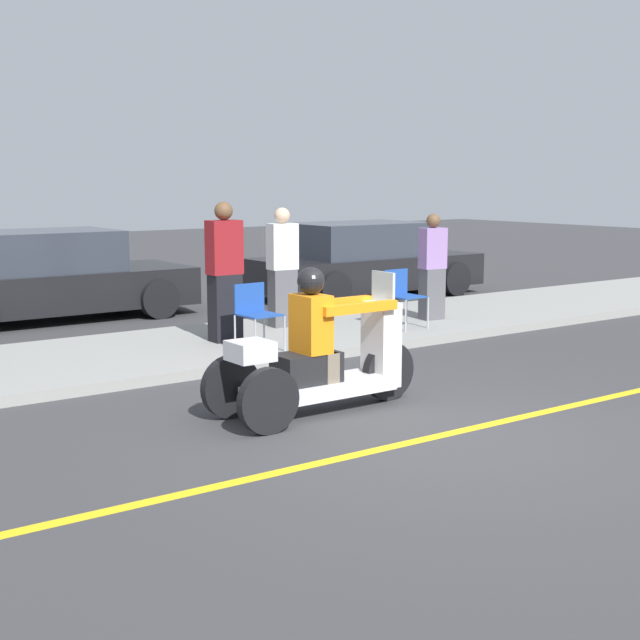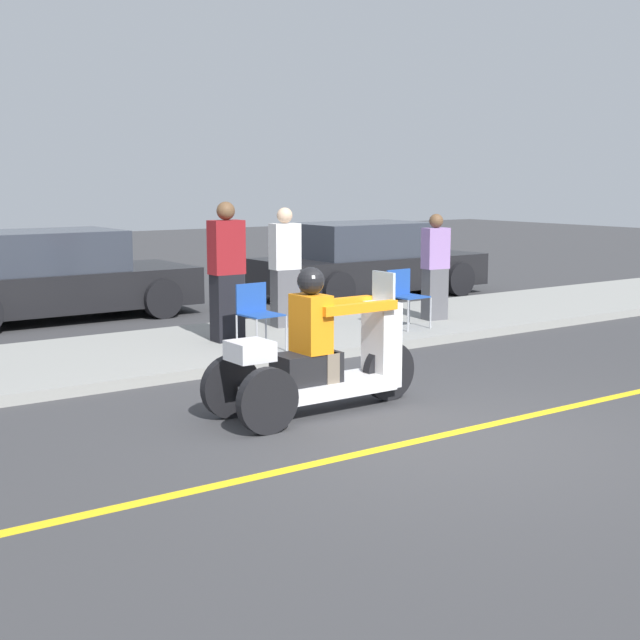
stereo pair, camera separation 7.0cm
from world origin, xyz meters
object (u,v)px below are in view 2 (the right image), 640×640
(spectator_by_tree, at_px, (435,269))
(parked_car_lot_center, at_px, (50,277))
(spectator_mid_group, at_px, (227,274))
(motorcycle_trike, at_px, (320,361))
(folding_chair_set_back, at_px, (404,292))
(parked_car_lot_left, at_px, (367,261))
(spectator_far_back, at_px, (285,270))
(folding_chair_curbside, at_px, (257,309))

(spectator_by_tree, relative_size, parked_car_lot_center, 0.36)
(spectator_mid_group, height_order, parked_car_lot_center, spectator_mid_group)
(motorcycle_trike, xyz_separation_m, folding_chair_set_back, (3.44, 2.79, 0.12))
(motorcycle_trike, relative_size, spectator_by_tree, 1.41)
(folding_chair_set_back, relative_size, parked_car_lot_center, 0.19)
(parked_car_lot_center, height_order, parked_car_lot_left, parked_car_lot_center)
(motorcycle_trike, height_order, parked_car_lot_left, motorcycle_trike)
(spectator_by_tree, bearing_deg, parked_car_lot_left, 68.00)
(motorcycle_trike, xyz_separation_m, spectator_by_tree, (4.27, 3.05, 0.38))
(spectator_far_back, height_order, spectator_by_tree, spectator_far_back)
(spectator_by_tree, bearing_deg, folding_chair_curbside, -171.63)
(spectator_far_back, xyz_separation_m, parked_car_lot_center, (-2.29, 3.32, -0.27))
(motorcycle_trike, xyz_separation_m, parked_car_lot_center, (-0.21, 7.14, 0.17))
(parked_car_lot_center, distance_m, parked_car_lot_left, 5.88)
(spectator_by_tree, bearing_deg, motorcycle_trike, -144.42)
(spectator_far_back, height_order, spectator_mid_group, spectator_mid_group)
(folding_chair_curbside, xyz_separation_m, parked_car_lot_center, (-1.04, 4.59, 0.05))
(folding_chair_curbside, relative_size, parked_car_lot_left, 0.18)
(parked_car_lot_center, bearing_deg, spectator_by_tree, -42.44)
(folding_chair_set_back, xyz_separation_m, parked_car_lot_left, (2.19, 3.63, 0.05))
(parked_car_lot_left, bearing_deg, spectator_far_back, -143.77)
(parked_car_lot_left, bearing_deg, parked_car_lot_center, 172.92)
(folding_chair_curbside, distance_m, parked_car_lot_center, 4.71)
(motorcycle_trike, height_order, folding_chair_set_back, motorcycle_trike)
(motorcycle_trike, bearing_deg, parked_car_lot_left, 48.76)
(spectator_far_back, bearing_deg, folding_chair_curbside, -134.39)
(motorcycle_trike, relative_size, folding_chair_curbside, 2.74)
(folding_chair_curbside, height_order, parked_car_lot_center, parked_car_lot_center)
(parked_car_lot_center, bearing_deg, parked_car_lot_left, -7.08)
(spectator_far_back, relative_size, parked_car_lot_left, 0.38)
(spectator_far_back, relative_size, parked_car_lot_center, 0.39)
(motorcycle_trike, height_order, spectator_by_tree, spectator_by_tree)
(motorcycle_trike, distance_m, spectator_far_back, 4.37)
(spectator_mid_group, height_order, parked_car_lot_left, spectator_mid_group)
(folding_chair_curbside, distance_m, parked_car_lot_left, 6.16)
(spectator_mid_group, bearing_deg, spectator_by_tree, -3.81)
(folding_chair_curbside, bearing_deg, folding_chair_set_back, 5.34)
(spectator_mid_group, bearing_deg, folding_chair_curbside, -89.65)
(spectator_mid_group, relative_size, folding_chair_set_back, 2.21)
(motorcycle_trike, xyz_separation_m, parked_car_lot_left, (5.63, 6.42, 0.17))
(spectator_mid_group, xyz_separation_m, folding_chair_curbside, (0.00, -0.73, -0.37))
(spectator_far_back, distance_m, spectator_mid_group, 1.36)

